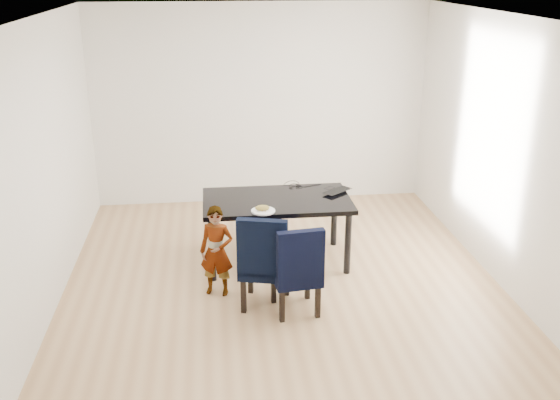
{
  "coord_description": "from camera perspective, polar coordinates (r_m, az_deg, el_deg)",
  "views": [
    {
      "loc": [
        -0.69,
        -5.79,
        3.14
      ],
      "look_at": [
        0.0,
        0.2,
        0.85
      ],
      "focal_mm": 40.0,
      "sensor_mm": 36.0,
      "label": 1
    }
  ],
  "objects": [
    {
      "name": "sandwich",
      "position": [
        6.4,
        -1.63,
        -0.72
      ],
      "size": [
        0.15,
        0.08,
        0.06
      ],
      "primitive_type": "ellipsoid",
      "rotation": [
        0.0,
        0.0,
        -0.07
      ],
      "color": "olive",
      "rests_on": "plate"
    },
    {
      "name": "ceiling",
      "position": [
        5.85,
        0.23,
        16.52
      ],
      "size": [
        4.5,
        5.0,
        0.01
      ],
      "primitive_type": "cube",
      "color": "white",
      "rests_on": "wall_back"
    },
    {
      "name": "wall_left",
      "position": [
        6.26,
        -20.76,
        2.79
      ],
      "size": [
        0.01,
        5.0,
        2.7
      ],
      "primitive_type": "cube",
      "color": "silver",
      "rests_on": "ground"
    },
    {
      "name": "wall_right",
      "position": [
        6.74,
        19.67,
        4.16
      ],
      "size": [
        0.01,
        5.0,
        2.7
      ],
      "primitive_type": "cube",
      "color": "silver",
      "rests_on": "ground"
    },
    {
      "name": "wall_front",
      "position": [
        3.81,
        4.72,
        -7.32
      ],
      "size": [
        4.5,
        0.01,
        2.7
      ],
      "primitive_type": "cube",
      "color": "silver",
      "rests_on": "ground"
    },
    {
      "name": "child",
      "position": [
        6.24,
        -5.82,
        -4.68
      ],
      "size": [
        0.39,
        0.31,
        0.93
      ],
      "primitive_type": "imported",
      "rotation": [
        0.0,
        0.0,
        -0.28
      ],
      "color": "orange",
      "rests_on": "floor"
    },
    {
      "name": "cable_tangle",
      "position": [
        7.12,
        1.42,
        1.19
      ],
      "size": [
        0.19,
        0.19,
        0.01
      ],
      "primitive_type": "torus",
      "rotation": [
        0.0,
        0.0,
        0.36
      ],
      "color": "black",
      "rests_on": "dining_table"
    },
    {
      "name": "floor",
      "position": [
        6.63,
        0.2,
        -7.54
      ],
      "size": [
        4.5,
        5.0,
        0.01
      ],
      "primitive_type": "cube",
      "color": "tan",
      "rests_on": "ground"
    },
    {
      "name": "chair_left",
      "position": [
        6.01,
        -1.33,
        -5.39
      ],
      "size": [
        0.57,
        0.58,
        0.97
      ],
      "primitive_type": "cube",
      "rotation": [
        0.0,
        0.0,
        -0.24
      ],
      "color": "black",
      "rests_on": "floor"
    },
    {
      "name": "wall_back",
      "position": [
        8.52,
        -1.8,
        8.64
      ],
      "size": [
        4.5,
        0.01,
        2.7
      ],
      "primitive_type": "cube",
      "color": "white",
      "rests_on": "ground"
    },
    {
      "name": "chair_right",
      "position": [
        5.92,
        1.42,
        -6.18
      ],
      "size": [
        0.49,
        0.5,
        0.91
      ],
      "primitive_type": "cube",
      "rotation": [
        0.0,
        0.0,
        0.11
      ],
      "color": "black",
      "rests_on": "floor"
    },
    {
      "name": "plate",
      "position": [
        6.42,
        -1.55,
        -1.0
      ],
      "size": [
        0.26,
        0.26,
        0.01
      ],
      "primitive_type": "cylinder",
      "rotation": [
        0.0,
        0.0,
        -0.06
      ],
      "color": "white",
      "rests_on": "dining_table"
    },
    {
      "name": "laptop",
      "position": [
        7.01,
        4.95,
        0.88
      ],
      "size": [
        0.42,
        0.39,
        0.03
      ],
      "primitive_type": "imported",
      "rotation": [
        0.0,
        0.0,
        3.8
      ],
      "color": "black",
      "rests_on": "dining_table"
    },
    {
      "name": "dining_table",
      "position": [
        6.91,
        -0.29,
        -2.81
      ],
      "size": [
        1.6,
        0.9,
        0.75
      ],
      "primitive_type": "cube",
      "color": "black",
      "rests_on": "floor"
    }
  ]
}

